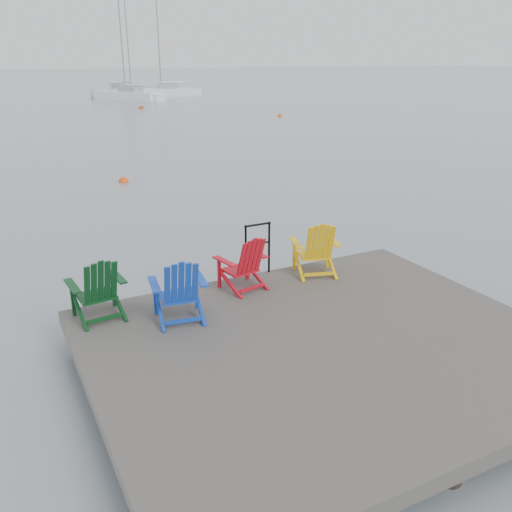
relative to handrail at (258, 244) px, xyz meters
name	(u,v)px	position (x,y,z in m)	size (l,w,h in m)	color
ground	(325,373)	(-0.25, -2.45, -1.04)	(400.00, 400.00, 0.00)	gray
dock	(326,350)	(-0.25, -2.45, -0.69)	(6.00, 5.00, 1.40)	#2A2725
handrail	(258,244)	(0.00, 0.00, 0.00)	(0.48, 0.04, 0.90)	black
chair_green	(98,288)	(-2.74, -0.47, -0.07)	(0.79, 0.73, 0.94)	#0A3715
chair_blue	(179,289)	(-1.75, -1.04, -0.06)	(0.84, 0.79, 0.95)	#113BB3
chair_red	(244,263)	(-0.47, -0.47, -0.09)	(0.80, 0.76, 0.90)	red
chair_yellow	(316,248)	(0.87, -0.47, -0.06)	(0.90, 0.85, 0.96)	yellow
sailboat_near	(129,96)	(10.09, 46.90, -0.69)	(5.43, 7.20, 10.21)	white
sailboat_mid	(129,92)	(11.89, 53.79, -0.69)	(8.99, 8.51, 13.39)	#BDBCC1
sailboat_far	(165,93)	(14.86, 50.24, -0.69)	(7.01, 2.84, 9.62)	white
buoy_a	(124,182)	(0.33, 10.52, -1.04)	(0.34, 0.34, 0.34)	#E94D0D
buoy_c	(280,116)	(15.66, 26.84, -1.04)	(0.33, 0.33, 0.33)	#DD470D
buoy_d	(141,108)	(8.65, 37.55, -1.04)	(0.41, 0.41, 0.41)	red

